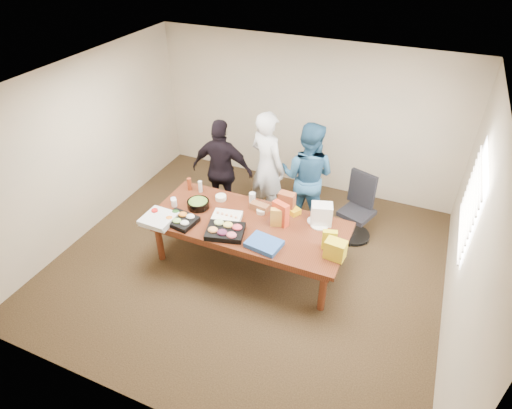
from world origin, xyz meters
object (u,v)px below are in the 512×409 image
at_px(person_right, 307,176).
at_px(salad_bowl, 198,204).
at_px(conference_table, 249,243).
at_px(sheet_cake, 227,217).
at_px(office_chair, 357,211).
at_px(person_center, 267,167).

bearing_deg(person_right, salad_bowl, 43.78).
relative_size(conference_table, sheet_cake, 6.90).
relative_size(conference_table, office_chair, 2.67).
bearing_deg(office_chair, conference_table, -117.45).
xyz_separation_m(conference_table, office_chair, (1.31, 1.21, 0.15)).
bearing_deg(person_right, person_center, 3.45).
height_order(person_right, sheet_cake, person_right).
xyz_separation_m(person_center, sheet_cake, (-0.10, -1.29, -0.16)).
distance_m(office_chair, person_right, 0.94).
distance_m(office_chair, person_center, 1.58).
bearing_deg(person_center, sheet_cake, 110.55).
height_order(office_chair, person_center, person_center).
bearing_deg(person_right, office_chair, 176.64).
bearing_deg(salad_bowl, conference_table, -3.40).
distance_m(conference_table, person_right, 1.45).
distance_m(person_right, salad_bowl, 1.78).
relative_size(office_chair, sheet_cake, 2.58).
distance_m(conference_table, office_chair, 1.79).
relative_size(person_center, person_right, 1.04).
bearing_deg(sheet_cake, salad_bowl, 156.76).
bearing_deg(conference_table, person_right, 70.23).
bearing_deg(conference_table, office_chair, 42.73).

